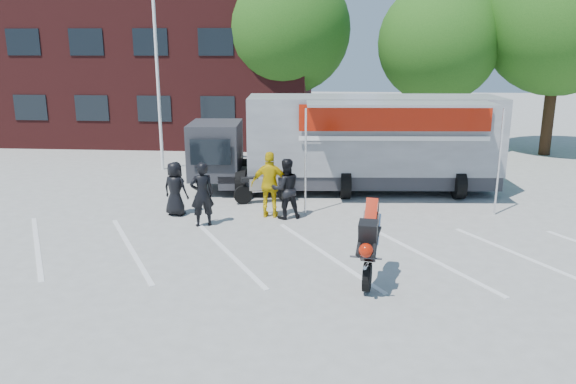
# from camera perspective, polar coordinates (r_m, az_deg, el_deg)

# --- Properties ---
(ground) EXTENTS (100.00, 100.00, 0.00)m
(ground) POSITION_cam_1_polar(r_m,az_deg,el_deg) (12.65, 2.81, -7.89)
(ground) COLOR #A9A9A4
(ground) RESTS_ON ground
(parking_bay_lines) EXTENTS (18.09, 13.33, 0.01)m
(parking_bay_lines) POSITION_cam_1_polar(r_m,az_deg,el_deg) (13.58, 2.95, -6.25)
(parking_bay_lines) COLOR white
(parking_bay_lines) RESTS_ON ground
(office_building) EXTENTS (18.00, 8.00, 7.00)m
(office_building) POSITION_cam_1_polar(r_m,az_deg,el_deg) (31.45, -14.87, 11.73)
(office_building) COLOR #4C1918
(office_building) RESTS_ON ground
(flagpole) EXTENTS (1.61, 0.12, 8.00)m
(flagpole) POSITION_cam_1_polar(r_m,az_deg,el_deg) (22.65, -12.68, 14.84)
(flagpole) COLOR white
(flagpole) RESTS_ON ground
(tree_left) EXTENTS (6.12, 6.12, 8.64)m
(tree_left) POSITION_cam_1_polar(r_m,az_deg,el_deg) (27.79, -0.20, 16.14)
(tree_left) COLOR #382314
(tree_left) RESTS_ON ground
(tree_mid) EXTENTS (5.44, 5.44, 7.68)m
(tree_mid) POSITION_cam_1_polar(r_m,az_deg,el_deg) (27.09, 15.03, 14.39)
(tree_mid) COLOR #382314
(tree_mid) RESTS_ON ground
(tree_right) EXTENTS (6.46, 6.46, 9.12)m
(tree_right) POSITION_cam_1_polar(r_m,az_deg,el_deg) (27.93, 25.87, 15.37)
(tree_right) COLOR #382314
(tree_right) RESTS_ON ground
(transporter_truck) EXTENTS (10.43, 5.55, 3.22)m
(transporter_truck) POSITION_cam_1_polar(r_m,az_deg,el_deg) (19.46, 6.92, 0.13)
(transporter_truck) COLOR #9C9FA5
(transporter_truck) RESTS_ON ground
(parked_motorcycle) EXTENTS (2.12, 1.26, 1.05)m
(parked_motorcycle) POSITION_cam_1_polar(r_m,az_deg,el_deg) (17.87, -2.37, -1.09)
(parked_motorcycle) COLOR #AEAEB3
(parked_motorcycle) RESTS_ON ground
(stunt_bike_rider) EXTENTS (1.06, 1.79, 1.99)m
(stunt_bike_rider) POSITION_cam_1_polar(r_m,az_deg,el_deg) (12.24, 8.32, -8.83)
(stunt_bike_rider) COLOR black
(stunt_bike_rider) RESTS_ON ground
(spectator_leather_a) EXTENTS (0.90, 0.74, 1.60)m
(spectator_leather_a) POSITION_cam_1_polar(r_m,az_deg,el_deg) (16.69, -11.38, 0.33)
(spectator_leather_a) COLOR black
(spectator_leather_a) RESTS_ON ground
(spectator_leather_b) EXTENTS (0.78, 0.67, 1.80)m
(spectator_leather_b) POSITION_cam_1_polar(r_m,az_deg,el_deg) (15.54, -8.73, -0.23)
(spectator_leather_b) COLOR black
(spectator_leather_b) RESTS_ON ground
(spectator_leather_c) EXTENTS (1.03, 0.91, 1.75)m
(spectator_leather_c) POSITION_cam_1_polar(r_m,az_deg,el_deg) (16.04, -0.23, 0.34)
(spectator_leather_c) COLOR black
(spectator_leather_c) RESTS_ON ground
(spectator_hivis) EXTENTS (1.14, 0.49, 1.93)m
(spectator_hivis) POSITION_cam_1_polar(r_m,az_deg,el_deg) (16.16, -1.80, 0.74)
(spectator_hivis) COLOR #E1BC0B
(spectator_hivis) RESTS_ON ground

